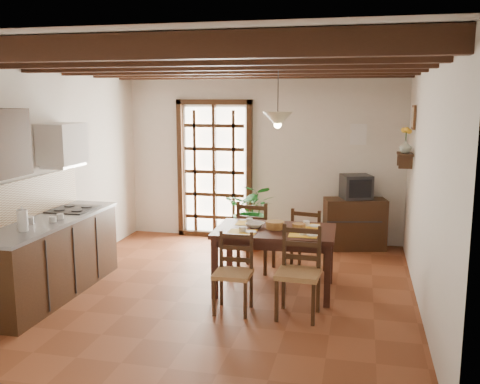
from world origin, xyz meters
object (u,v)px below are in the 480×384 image
(dining_table, at_px, (275,237))
(sideboard, at_px, (355,224))
(crt_tv, at_px, (356,187))
(potted_plant, at_px, (252,213))
(pendant_lamp, at_px, (278,118))
(kitchen_counter, at_px, (51,256))
(chair_far_right, at_px, (308,253))
(chair_near_left, at_px, (233,287))
(chair_far_left, at_px, (256,248))
(chair_near_right, at_px, (298,289))

(dining_table, height_order, sideboard, sideboard)
(crt_tv, height_order, potted_plant, potted_plant)
(pendant_lamp, bearing_deg, kitchen_counter, -161.86)
(crt_tv, relative_size, potted_plant, 0.24)
(kitchen_counter, distance_m, chair_far_right, 3.24)
(chair_far_right, bearing_deg, kitchen_counter, 38.15)
(chair_near_left, bearing_deg, kitchen_counter, 179.56)
(chair_near_left, height_order, chair_far_right, chair_far_right)
(chair_far_right, xyz_separation_m, crt_tv, (0.57, 1.35, 0.69))
(chair_far_left, height_order, potted_plant, potted_plant)
(chair_far_left, relative_size, chair_far_right, 1.07)
(chair_far_left, bearing_deg, potted_plant, -66.81)
(chair_near_left, relative_size, pendant_lamp, 1.02)
(sideboard, bearing_deg, potted_plant, -178.77)
(chair_near_right, distance_m, chair_far_left, 1.61)
(crt_tv, bearing_deg, dining_table, -132.89)
(chair_near_left, distance_m, pendant_lamp, 2.02)
(chair_near_left, height_order, crt_tv, crt_tv)
(dining_table, bearing_deg, kitchen_counter, -165.20)
(kitchen_counter, relative_size, chair_near_right, 2.33)
(chair_near_right, xyz_separation_m, sideboard, (0.54, 2.80, 0.09))
(sideboard, relative_size, pendant_lamp, 1.09)
(kitchen_counter, relative_size, chair_near_left, 2.60)
(dining_table, xyz_separation_m, sideboard, (0.91, 2.09, -0.28))
(chair_near_right, bearing_deg, dining_table, 120.63)
(dining_table, bearing_deg, pendant_lamp, 88.71)
(chair_far_left, relative_size, crt_tv, 1.83)
(dining_table, relative_size, chair_far_right, 1.60)
(kitchen_counter, bearing_deg, chair_near_left, 0.08)
(chair_near_right, relative_size, sideboard, 1.05)
(chair_near_left, relative_size, chair_far_left, 0.90)
(dining_table, distance_m, pendant_lamp, 1.41)
(kitchen_counter, distance_m, chair_near_left, 2.22)
(kitchen_counter, height_order, dining_table, kitchen_counter)
(kitchen_counter, bearing_deg, crt_tv, 39.23)
(kitchen_counter, height_order, chair_far_left, kitchen_counter)
(chair_far_right, relative_size, crt_tv, 1.70)
(kitchen_counter, relative_size, chair_far_left, 2.33)
(kitchen_counter, relative_size, potted_plant, 1.02)
(kitchen_counter, height_order, crt_tv, kitchen_counter)
(chair_far_left, height_order, pendant_lamp, pendant_lamp)
(chair_far_left, height_order, sideboard, chair_far_left)
(chair_near_right, relative_size, potted_plant, 0.44)
(pendant_lamp, bearing_deg, sideboard, 65.49)
(kitchen_counter, relative_size, pendant_lamp, 2.66)
(kitchen_counter, distance_m, sideboard, 4.46)
(chair_far_left, xyz_separation_m, sideboard, (1.28, 1.38, 0.09))
(sideboard, bearing_deg, pendant_lamp, -127.70)
(chair_far_right, relative_size, pendant_lamp, 1.06)
(kitchen_counter, xyz_separation_m, potted_plant, (1.92, 2.43, 0.10))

